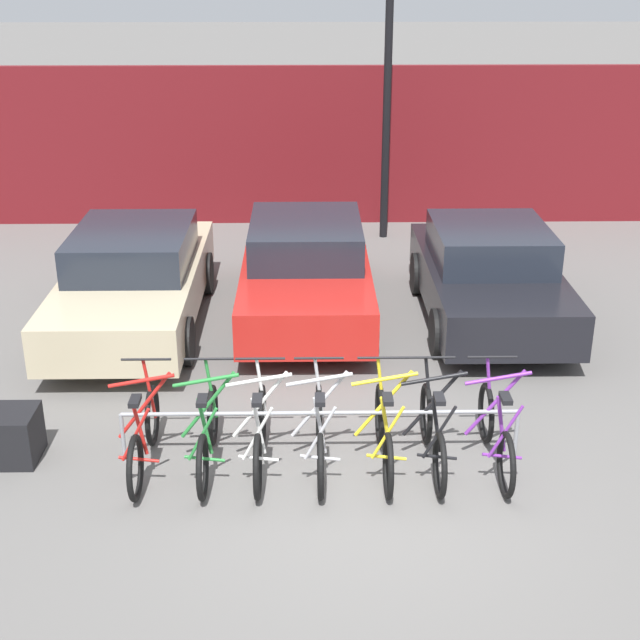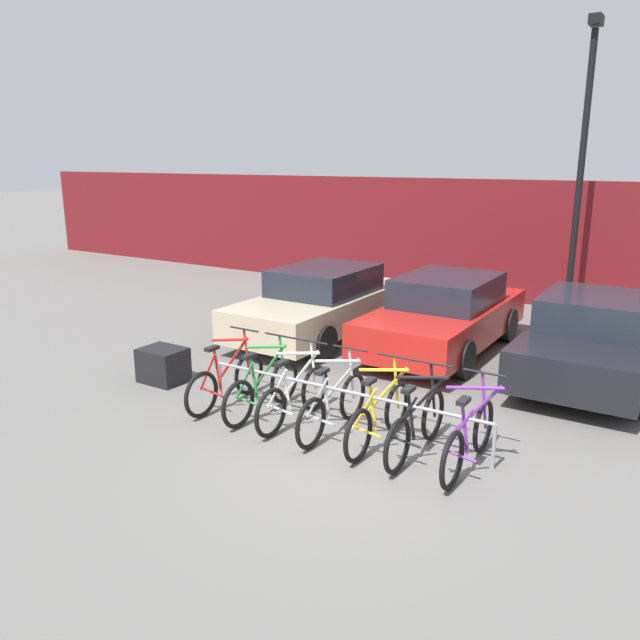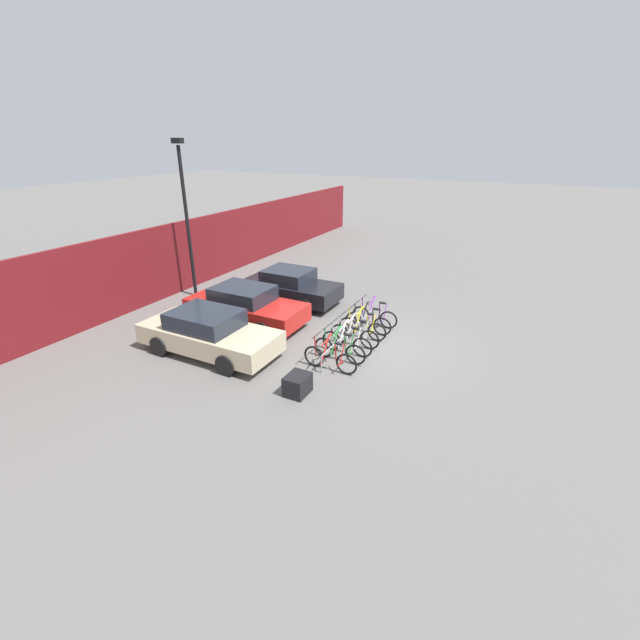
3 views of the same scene
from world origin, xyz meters
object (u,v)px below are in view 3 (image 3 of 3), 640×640
at_px(bike_rack, 350,331).
at_px(bicycle_red, 330,359).
at_px(bicycle_purple, 375,316).
at_px(bicycle_white, 347,343).
at_px(lamp_post, 186,213).
at_px(car_beige, 209,333).
at_px(bicycle_yellow, 362,328).
at_px(cargo_crate, 298,385).
at_px(bicycle_green, 339,350).
at_px(car_red, 245,306).
at_px(bicycle_black, 368,322).
at_px(bicycle_silver, 354,335).
at_px(car_black, 290,286).

xyz_separation_m(bike_rack, bicycle_red, (-1.81, -0.15, -0.11)).
bearing_deg(bicycle_purple, bicycle_white, -176.08).
bearing_deg(lamp_post, car_beige, -133.05).
distance_m(bicycle_yellow, cargo_crate, 3.98).
distance_m(bike_rack, bicycle_green, 1.17).
xyz_separation_m(car_beige, car_red, (2.42, 0.39, -0.00)).
bearing_deg(bicycle_red, bicycle_yellow, 3.24).
distance_m(bicycle_red, bicycle_black, 2.97).
xyz_separation_m(bicycle_green, bicycle_black, (2.32, 0.00, 0.00)).
height_order(bicycle_silver, car_beige, car_beige).
height_order(car_black, cargo_crate, car_black).
xyz_separation_m(bicycle_silver, car_red, (-0.13, 4.22, 0.31)).
distance_m(bike_rack, bicycle_purple, 1.82).
height_order(bicycle_purple, cargo_crate, bicycle_purple).
relative_size(bicycle_green, bicycle_white, 1.00).
xyz_separation_m(bicycle_green, car_red, (1.02, 4.22, 0.31)).
height_order(bicycle_purple, car_red, car_red).
bearing_deg(bicycle_green, car_beige, 106.95).
xyz_separation_m(bike_rack, bicycle_purple, (1.81, -0.15, -0.11)).
relative_size(car_beige, lamp_post, 0.71).
distance_m(bicycle_silver, bicycle_yellow, 0.66).
relative_size(bicycle_green, cargo_crate, 2.44).
xyz_separation_m(bike_rack, cargo_crate, (-3.32, 0.06, -0.22)).
bearing_deg(lamp_post, bicycle_silver, -99.38).
relative_size(bicycle_yellow, cargo_crate, 2.44).
relative_size(bike_rack, bicycle_white, 2.44).
xyz_separation_m(bicycle_red, bicycle_purple, (3.62, 0.00, 0.00)).
height_order(bicycle_black, cargo_crate, bicycle_black).
xyz_separation_m(bicycle_green, lamp_post, (2.47, 7.97, 3.11)).
relative_size(bike_rack, bicycle_purple, 2.44).
bearing_deg(car_beige, car_black, 0.89).
bearing_deg(bicycle_white, car_red, 81.70).
height_order(bicycle_green, bicycle_white, same).
xyz_separation_m(bicycle_white, cargo_crate, (-2.69, 0.21, -0.10)).
bearing_deg(bicycle_purple, bicycle_black, -176.08).
xyz_separation_m(bicycle_yellow, bicycle_purple, (1.16, 0.00, 0.00)).
height_order(car_black, lamp_post, lamp_post).
bearing_deg(car_black, cargo_crate, -147.40).
relative_size(bike_rack, bicycle_red, 2.44).
xyz_separation_m(bike_rack, car_black, (2.46, 3.76, 0.20)).
height_order(bicycle_black, car_black, car_black).
relative_size(bicycle_green, bicycle_black, 1.00).
height_order(bicycle_yellow, car_red, car_red).
height_order(bicycle_red, bicycle_green, same).
bearing_deg(car_beige, cargo_crate, -101.76).
bearing_deg(bicycle_silver, bike_rack, 88.80).
xyz_separation_m(car_beige, car_black, (5.03, 0.08, -0.00)).
height_order(bicycle_silver, car_black, car_black).
distance_m(bike_rack, lamp_post, 8.48).
xyz_separation_m(bicycle_yellow, car_beige, (-3.22, 3.83, 0.31)).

